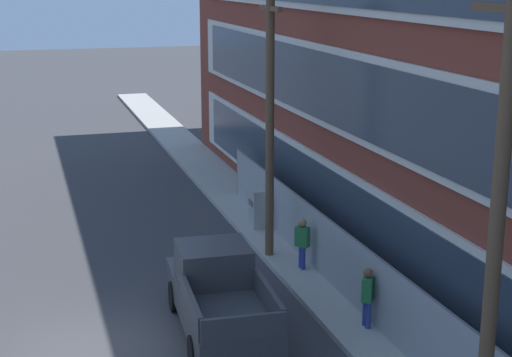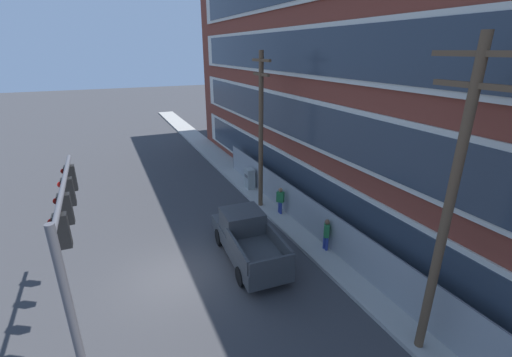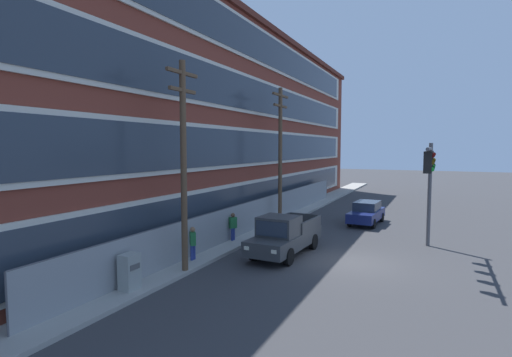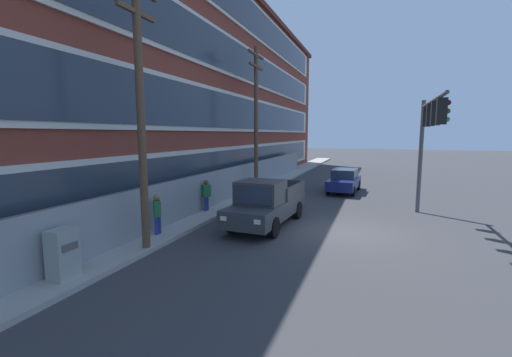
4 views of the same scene
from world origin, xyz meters
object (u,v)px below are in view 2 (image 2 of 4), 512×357
object	(u,v)px
utility_pole_midblock	(450,201)
electrical_cabinet	(250,180)
pickup_truck_dark_grey	(247,238)
utility_pole_near_corner	(261,128)
pedestrian_by_fence	(280,200)
traffic_signal_mast	(68,234)
pedestrian_near_cabinet	(326,234)

from	to	relation	value
utility_pole_midblock	electrical_cabinet	xyz separation A→B (m)	(-14.20, 0.31, -4.40)
pickup_truck_dark_grey	electrical_cabinet	bearing A→B (deg)	155.91
pickup_truck_dark_grey	electrical_cabinet	xyz separation A→B (m)	(-7.27, 3.25, -0.22)
utility_pole_near_corner	pedestrian_by_fence	distance (m)	4.14
utility_pole_near_corner	pedestrian_by_fence	bearing A→B (deg)	21.35
traffic_signal_mast	utility_pole_near_corner	xyz separation A→B (m)	(-7.28, 9.17, 0.65)
traffic_signal_mast	utility_pole_midblock	size ratio (longest dim) A/B	0.68
pickup_truck_dark_grey	pedestrian_by_fence	distance (m)	4.52
pickup_truck_dark_grey	electrical_cabinet	world-z (taller)	pickup_truck_dark_grey
pickup_truck_dark_grey	utility_pole_midblock	xyz separation A→B (m)	(6.93, 2.94, 4.18)
pedestrian_near_cabinet	pickup_truck_dark_grey	bearing A→B (deg)	-107.92
pickup_truck_dark_grey	utility_pole_midblock	size ratio (longest dim) A/B	0.60
traffic_signal_mast	pickup_truck_dark_grey	bearing A→B (deg)	113.47
pickup_truck_dark_grey	electrical_cabinet	distance (m)	7.96
traffic_signal_mast	utility_pole_near_corner	world-z (taller)	utility_pole_near_corner
utility_pole_midblock	electrical_cabinet	bearing A→B (deg)	178.75
pedestrian_by_fence	utility_pole_near_corner	bearing A→B (deg)	-158.65
pedestrian_by_fence	pedestrian_near_cabinet	bearing A→B (deg)	2.10
electrical_cabinet	pedestrian_near_cabinet	size ratio (longest dim) A/B	0.87
traffic_signal_mast	utility_pole_midblock	distance (m)	10.28
pickup_truck_dark_grey	utility_pole_near_corner	world-z (taller)	utility_pole_near_corner
traffic_signal_mast	pickup_truck_dark_grey	size ratio (longest dim) A/B	1.12
pickup_truck_dark_grey	traffic_signal_mast	bearing A→B (deg)	-66.53
electrical_cabinet	pedestrian_by_fence	world-z (taller)	pedestrian_by_fence
pickup_truck_dark_grey	pedestrian_by_fence	bearing A→B (deg)	132.81
utility_pole_midblock	pedestrian_near_cabinet	world-z (taller)	utility_pole_midblock
pickup_truck_dark_grey	electrical_cabinet	size ratio (longest dim) A/B	3.79
utility_pole_midblock	electrical_cabinet	distance (m)	14.87
pedestrian_near_cabinet	utility_pole_midblock	bearing A→B (deg)	-5.23
utility_pole_near_corner	pedestrian_near_cabinet	xyz separation A→B (m)	(5.62, 0.71, -3.85)
pickup_truck_dark_grey	utility_pole_near_corner	xyz separation A→B (m)	(-4.50, 2.76, 3.86)
utility_pole_midblock	pedestrian_near_cabinet	xyz separation A→B (m)	(-5.81, 0.53, -4.16)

